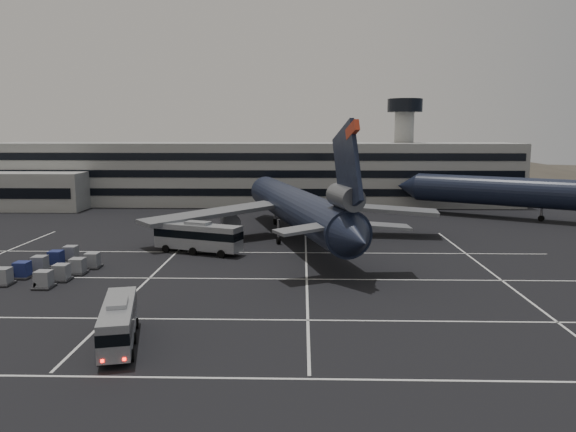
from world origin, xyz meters
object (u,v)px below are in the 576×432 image
Objects in this scene: trijet_main at (297,207)px; bus_far at (198,236)px; bus_near at (118,321)px; uld_cluster at (53,266)px.

trijet_main is 4.47× the size of bus_far.
bus_near reaches higher than uld_cluster.
bus_near is 0.67× the size of uld_cluster.
bus_far reaches higher than bus_near.
bus_far is at bearing 76.12° from bus_near.
trijet_main is 16.38m from bus_far.
trijet_main is 35.48m from uld_cluster.
bus_near is 33.53m from bus_far.
trijet_main is at bearing 58.53° from bus_near.
trijet_main reaches higher than bus_far.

